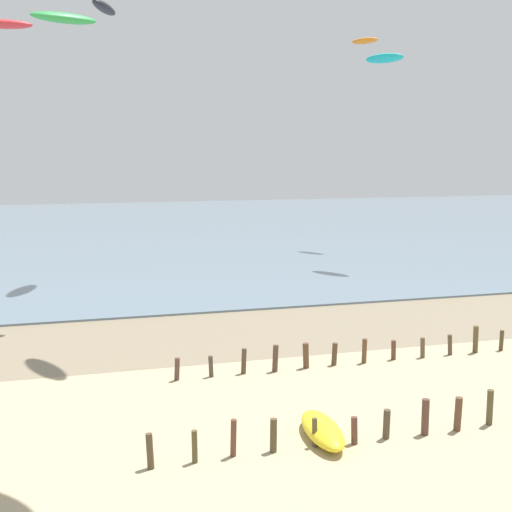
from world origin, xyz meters
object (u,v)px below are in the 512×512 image
object	(u,v)px
kite_aloft_1	(384,58)
kite_aloft_10	(64,18)
kite_aloft_9	(3,24)
grounded_kite	(322,430)
kite_aloft_7	(365,41)
kite_aloft_2	(104,8)

from	to	relation	value
kite_aloft_1	kite_aloft_10	size ratio (longest dim) A/B	0.97
kite_aloft_10	kite_aloft_9	bearing A→B (deg)	85.85
grounded_kite	kite_aloft_7	xyz separation A→B (m)	(15.94, 33.32, 15.87)
kite_aloft_2	kite_aloft_9	bearing A→B (deg)	-112.69
kite_aloft_1	kite_aloft_9	distance (m)	24.06
kite_aloft_2	kite_aloft_10	xyz separation A→B (m)	(-2.17, -9.69, -2.46)
kite_aloft_7	kite_aloft_10	world-z (taller)	kite_aloft_7
kite_aloft_1	kite_aloft_9	size ratio (longest dim) A/B	0.80
kite_aloft_9	grounded_kite	bearing A→B (deg)	-68.65
grounded_kite	kite_aloft_1	size ratio (longest dim) A/B	0.92
kite_aloft_1	kite_aloft_10	world-z (taller)	kite_aloft_1
grounded_kite	kite_aloft_1	world-z (taller)	kite_aloft_1
kite_aloft_7	kite_aloft_10	distance (m)	29.07
grounded_kite	kite_aloft_1	distance (m)	30.96
kite_aloft_9	kite_aloft_7	bearing A→B (deg)	10.82
kite_aloft_7	kite_aloft_9	xyz separation A→B (m)	(-26.02, -3.81, -0.66)
grounded_kite	kite_aloft_10	size ratio (longest dim) A/B	0.90
grounded_kite	kite_aloft_9	size ratio (longest dim) A/B	0.73
grounded_kite	kite_aloft_2	distance (m)	29.36
kite_aloft_7	kite_aloft_9	distance (m)	26.31
grounded_kite	kite_aloft_10	distance (m)	20.80
kite_aloft_1	kite_aloft_7	xyz separation A→B (m)	(2.56, 8.80, 2.54)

